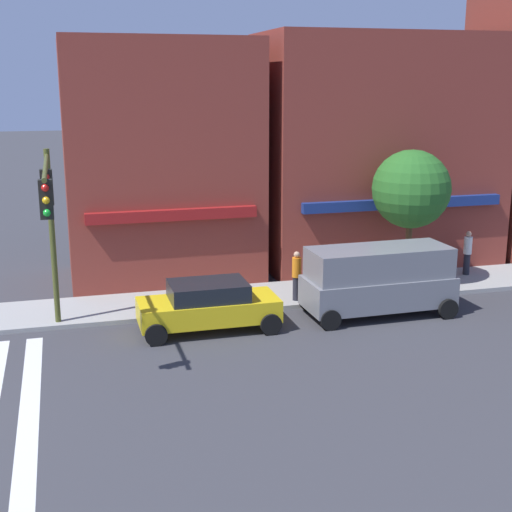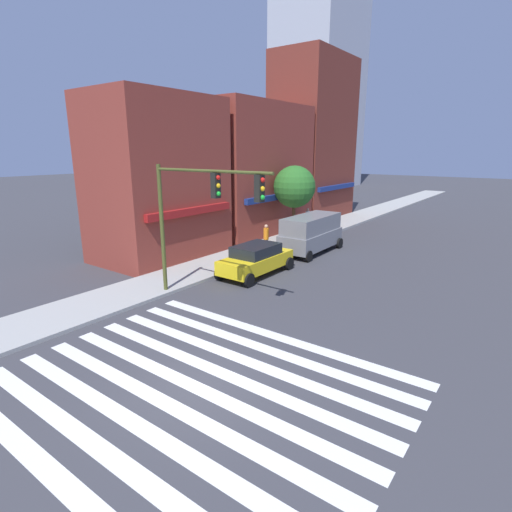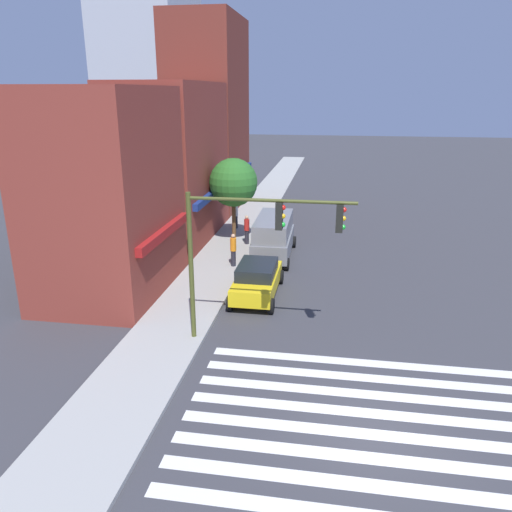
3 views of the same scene
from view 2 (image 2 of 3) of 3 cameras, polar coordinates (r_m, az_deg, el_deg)
name	(u,v)px [view 2 (image 2 of 3)]	position (r m, az deg, el deg)	size (l,w,h in m)	color
ground_plane	(195,387)	(11.63, -8.73, -17.99)	(200.00, 200.00, 0.00)	#38383D
sidewalk_left	(54,318)	(17.22, -26.91, -7.93)	(120.00, 3.00, 0.15)	#9E9E99
crosswalk_stripes	(195,387)	(11.62, -8.73, -17.97)	(8.24, 10.80, 0.01)	silver
storefront_row	(266,156)	(32.41, 1.46, 14.03)	(26.46, 5.30, 14.47)	maroon
traffic_signal	(198,204)	(16.10, -8.25, 7.35)	(0.32, 5.92, 5.71)	#474C1E
sedan_yellow	(256,259)	(20.58, 0.00, -0.43)	(4.40, 2.02, 1.59)	yellow
van_grey	(311,232)	(25.28, 7.87, 3.36)	(5.04, 2.22, 2.34)	slate
pedestrian_red_jacket	(300,228)	(27.81, 6.32, 4.02)	(0.32, 0.32, 1.77)	#23232D
pedestrian_white_shirt	(307,219)	(31.51, 7.35, 5.26)	(0.32, 0.32, 1.77)	#23232D
pedestrian_orange_vest	(266,238)	(24.38, 1.45, 2.56)	(0.32, 0.32, 1.77)	#23232D
street_tree	(294,187)	(28.46, 5.51, 9.79)	(2.94, 2.94, 5.11)	brown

